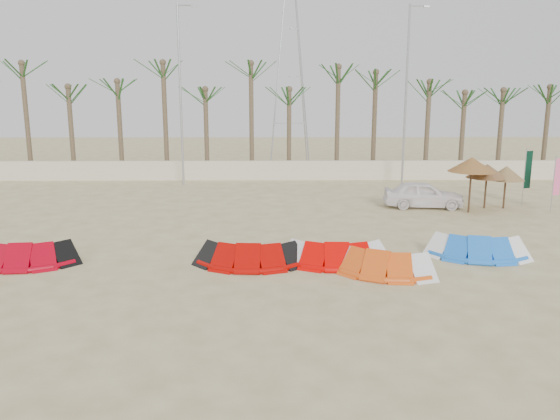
{
  "coord_description": "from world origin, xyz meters",
  "views": [
    {
      "loc": [
        -0.24,
        -14.53,
        5.65
      ],
      "look_at": [
        0.0,
        6.0,
        1.3
      ],
      "focal_mm": 35.0,
      "sensor_mm": 36.0,
      "label": 1
    }
  ],
  "objects_px": {
    "parasol_left": "(472,165)",
    "car": "(423,195)",
    "kite_red_left": "(28,251)",
    "kite_orange": "(378,259)",
    "kite_red_mid": "(250,251)",
    "parasol_mid": "(487,171)",
    "kite_red_right": "(335,250)",
    "kite_blue": "(474,244)",
    "parasol_right": "(506,173)"
  },
  "relations": [
    {
      "from": "parasol_left",
      "to": "parasol_mid",
      "type": "relative_size",
      "value": 1.2
    },
    {
      "from": "kite_blue",
      "to": "parasol_right",
      "type": "xyz_separation_m",
      "value": [
        4.49,
        8.23,
        1.39
      ]
    },
    {
      "from": "kite_orange",
      "to": "kite_blue",
      "type": "xyz_separation_m",
      "value": [
        3.77,
        1.7,
        -0.0
      ]
    },
    {
      "from": "kite_orange",
      "to": "parasol_right",
      "type": "relative_size",
      "value": 1.79
    },
    {
      "from": "kite_red_right",
      "to": "parasol_mid",
      "type": "xyz_separation_m",
      "value": [
        8.6,
        8.98,
        1.48
      ]
    },
    {
      "from": "parasol_mid",
      "to": "kite_red_left",
      "type": "bearing_deg",
      "value": -154.76
    },
    {
      "from": "parasol_right",
      "to": "car",
      "type": "xyz_separation_m",
      "value": [
        -4.04,
        0.24,
        -1.13
      ]
    },
    {
      "from": "kite_red_left",
      "to": "parasol_left",
      "type": "bearing_deg",
      "value": 24.06
    },
    {
      "from": "kite_orange",
      "to": "parasol_left",
      "type": "height_order",
      "value": "parasol_left"
    },
    {
      "from": "kite_red_left",
      "to": "parasol_right",
      "type": "xyz_separation_m",
      "value": [
        20.05,
        8.95,
        1.39
      ]
    },
    {
      "from": "kite_red_right",
      "to": "parasol_left",
      "type": "distance_m",
      "value": 11.09
    },
    {
      "from": "kite_red_right",
      "to": "car",
      "type": "height_order",
      "value": "car"
    },
    {
      "from": "kite_orange",
      "to": "parasol_mid",
      "type": "relative_size",
      "value": 1.72
    },
    {
      "from": "parasol_right",
      "to": "parasol_left",
      "type": "bearing_deg",
      "value": -156.04
    },
    {
      "from": "kite_red_left",
      "to": "kite_orange",
      "type": "relative_size",
      "value": 0.92
    },
    {
      "from": "kite_red_left",
      "to": "parasol_left",
      "type": "relative_size",
      "value": 1.31
    },
    {
      "from": "parasol_left",
      "to": "car",
      "type": "relative_size",
      "value": 0.68
    },
    {
      "from": "kite_orange",
      "to": "parasol_right",
      "type": "height_order",
      "value": "parasol_right"
    },
    {
      "from": "kite_orange",
      "to": "parasol_left",
      "type": "relative_size",
      "value": 1.43
    },
    {
      "from": "kite_red_left",
      "to": "kite_orange",
      "type": "bearing_deg",
      "value": -4.77
    },
    {
      "from": "parasol_mid",
      "to": "parasol_right",
      "type": "height_order",
      "value": "parasol_mid"
    },
    {
      "from": "kite_red_mid",
      "to": "parasol_mid",
      "type": "distance_m",
      "value": 14.74
    },
    {
      "from": "parasol_mid",
      "to": "kite_red_right",
      "type": "bearing_deg",
      "value": -133.77
    },
    {
      "from": "kite_orange",
      "to": "car",
      "type": "xyz_separation_m",
      "value": [
        4.22,
        10.17,
        0.26
      ]
    },
    {
      "from": "kite_blue",
      "to": "kite_red_right",
      "type": "bearing_deg",
      "value": -172.22
    },
    {
      "from": "parasol_left",
      "to": "kite_red_mid",
      "type": "bearing_deg",
      "value": -142.01
    },
    {
      "from": "kite_red_mid",
      "to": "car",
      "type": "bearing_deg",
      "value": 47.72
    },
    {
      "from": "parasol_left",
      "to": "parasol_mid",
      "type": "xyz_separation_m",
      "value": [
        1.16,
        0.99,
        -0.45
      ]
    },
    {
      "from": "parasol_mid",
      "to": "kite_red_mid",
      "type": "bearing_deg",
      "value": -141.74
    },
    {
      "from": "kite_red_left",
      "to": "parasol_right",
      "type": "bearing_deg",
      "value": 24.05
    },
    {
      "from": "parasol_left",
      "to": "car",
      "type": "height_order",
      "value": "parasol_left"
    },
    {
      "from": "kite_orange",
      "to": "parasol_mid",
      "type": "xyz_separation_m",
      "value": [
        7.31,
        9.98,
        1.48
      ]
    },
    {
      "from": "kite_red_mid",
      "to": "kite_blue",
      "type": "distance_m",
      "value": 8.02
    },
    {
      "from": "kite_red_right",
      "to": "kite_orange",
      "type": "bearing_deg",
      "value": -37.85
    },
    {
      "from": "parasol_mid",
      "to": "car",
      "type": "relative_size",
      "value": 0.57
    },
    {
      "from": "kite_red_mid",
      "to": "parasol_mid",
      "type": "bearing_deg",
      "value": 38.26
    },
    {
      "from": "parasol_mid",
      "to": "car",
      "type": "distance_m",
      "value": 3.33
    },
    {
      "from": "kite_red_mid",
      "to": "parasol_left",
      "type": "xyz_separation_m",
      "value": [
        10.36,
        8.09,
        1.93
      ]
    },
    {
      "from": "kite_red_right",
      "to": "car",
      "type": "distance_m",
      "value": 10.7
    },
    {
      "from": "kite_red_right",
      "to": "kite_blue",
      "type": "distance_m",
      "value": 5.11
    },
    {
      "from": "kite_red_right",
      "to": "car",
      "type": "relative_size",
      "value": 0.92
    },
    {
      "from": "kite_blue",
      "to": "parasol_mid",
      "type": "xyz_separation_m",
      "value": [
        3.53,
        8.29,
        1.48
      ]
    },
    {
      "from": "kite_red_left",
      "to": "kite_blue",
      "type": "relative_size",
      "value": 0.96
    },
    {
      "from": "kite_red_mid",
      "to": "parasol_right",
      "type": "distance_m",
      "value": 15.46
    },
    {
      "from": "kite_red_left",
      "to": "kite_orange",
      "type": "xyz_separation_m",
      "value": [
        11.79,
        -0.98,
        0.0
      ]
    },
    {
      "from": "kite_blue",
      "to": "car",
      "type": "relative_size",
      "value": 0.93
    },
    {
      "from": "kite_red_left",
      "to": "car",
      "type": "relative_size",
      "value": 0.89
    },
    {
      "from": "kite_red_left",
      "to": "parasol_mid",
      "type": "xyz_separation_m",
      "value": [
        19.09,
        9.0,
        1.48
      ]
    },
    {
      "from": "parasol_mid",
      "to": "car",
      "type": "bearing_deg",
      "value": 176.45
    },
    {
      "from": "kite_red_left",
      "to": "parasol_mid",
      "type": "height_order",
      "value": "parasol_mid"
    }
  ]
}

